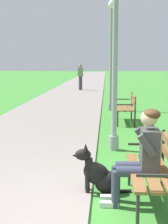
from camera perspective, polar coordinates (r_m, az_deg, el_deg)
paved_path at (r=27.67m, az=-0.04°, el=4.78°), size 3.31×60.00×0.04m
park_bench_near at (r=4.44m, az=12.15°, el=-8.94°), size 0.55×1.50×0.85m
park_bench_mid at (r=10.23m, az=7.23°, el=1.05°), size 0.55×1.50×0.85m
person_seated_on_near_bench at (r=4.37m, az=9.50°, el=-6.83°), size 0.74×0.49×1.25m
dog_black at (r=4.81m, az=2.69°, el=-10.56°), size 0.83×0.32×0.71m
lamp_post_near at (r=6.92m, az=5.24°, el=11.99°), size 0.24×0.24×4.36m
lamp_post_mid at (r=12.71m, az=4.54°, el=9.59°), size 0.24×0.24×4.00m
pedestrian_distant at (r=21.37m, az=-0.60°, el=5.87°), size 0.32×0.22×1.65m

